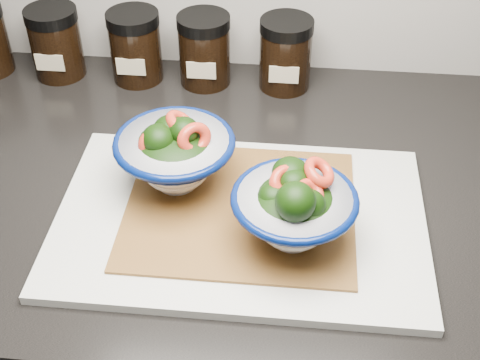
# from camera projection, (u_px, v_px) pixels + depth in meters

# --- Properties ---
(countertop) EXTENTS (3.50, 0.60, 0.04)m
(countertop) POSITION_uv_depth(u_px,v_px,m) (130.00, 184.00, 0.91)
(countertop) COLOR black
(countertop) RESTS_ON cabinet
(cutting_board) EXTENTS (0.45, 0.30, 0.01)m
(cutting_board) POSITION_uv_depth(u_px,v_px,m) (240.00, 220.00, 0.82)
(cutting_board) COLOR silver
(cutting_board) RESTS_ON countertop
(bamboo_mat) EXTENTS (0.28, 0.24, 0.00)m
(bamboo_mat) POSITION_uv_depth(u_px,v_px,m) (240.00, 208.00, 0.82)
(bamboo_mat) COLOR #96632D
(bamboo_mat) RESTS_ON cutting_board
(bowl_left) EXTENTS (0.15, 0.15, 0.10)m
(bowl_left) POSITION_uv_depth(u_px,v_px,m) (175.00, 153.00, 0.83)
(bowl_left) COLOR white
(bowl_left) RESTS_ON bamboo_mat
(bowl_right) EXTENTS (0.14, 0.14, 0.10)m
(bowl_right) POSITION_uv_depth(u_px,v_px,m) (294.00, 209.00, 0.75)
(bowl_right) COLOR white
(bowl_right) RESTS_ON bamboo_mat
(spice_jar_b) EXTENTS (0.08, 0.08, 0.11)m
(spice_jar_b) POSITION_uv_depth(u_px,v_px,m) (56.00, 42.00, 1.05)
(spice_jar_b) COLOR black
(spice_jar_b) RESTS_ON countertop
(spice_jar_c) EXTENTS (0.08, 0.08, 0.11)m
(spice_jar_c) POSITION_uv_depth(u_px,v_px,m) (135.00, 46.00, 1.05)
(spice_jar_c) COLOR black
(spice_jar_c) RESTS_ON countertop
(spice_jar_d) EXTENTS (0.08, 0.08, 0.11)m
(spice_jar_d) POSITION_uv_depth(u_px,v_px,m) (204.00, 50.00, 1.04)
(spice_jar_d) COLOR black
(spice_jar_d) RESTS_ON countertop
(spice_jar_e) EXTENTS (0.08, 0.08, 0.11)m
(spice_jar_e) POSITION_uv_depth(u_px,v_px,m) (285.00, 54.00, 1.03)
(spice_jar_e) COLOR black
(spice_jar_e) RESTS_ON countertop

